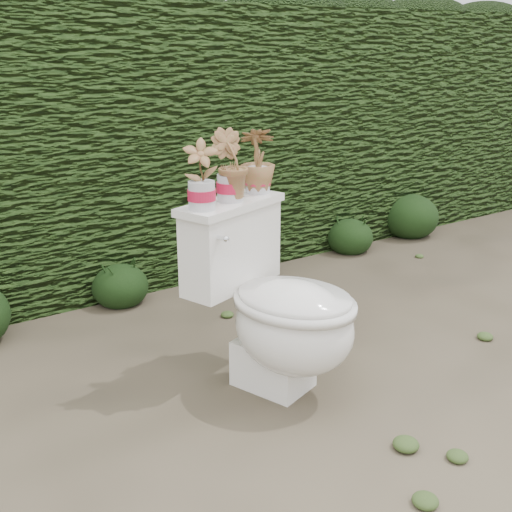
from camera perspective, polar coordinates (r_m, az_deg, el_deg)
ground at (r=2.84m, az=-3.15°, el=-10.94°), size 60.00×60.00×0.00m
hedge at (r=3.97m, az=-15.64°, el=9.27°), size 8.00×1.00×1.60m
toilet at (r=2.63m, az=1.93°, el=-4.77°), size 0.65×0.79×0.78m
potted_plant_left at (r=2.47m, az=-4.90°, el=7.04°), size 0.16×0.15×0.26m
potted_plant_center at (r=2.60m, az=-2.37°, el=7.89°), size 0.19×0.20×0.28m
potted_plant_right at (r=2.74m, az=0.16°, el=8.34°), size 0.20×0.20×0.26m
liriope_clump_3 at (r=3.65m, az=-12.02°, el=-2.23°), size 0.31×0.31×0.25m
liriope_clump_4 at (r=3.92m, az=-0.74°, el=0.11°), size 0.38×0.38×0.31m
liriope_clump_5 at (r=4.50m, az=8.36°, el=2.02°), size 0.32×0.32×0.26m
liriope_clump_6 at (r=4.96m, az=13.54°, el=3.74°), size 0.42×0.42×0.34m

